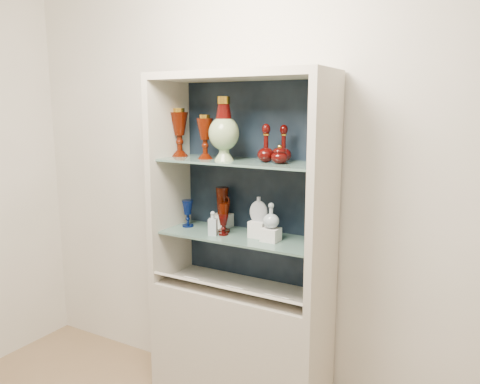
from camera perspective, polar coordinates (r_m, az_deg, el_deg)
The scene contains 31 objects.
wall_back at distance 2.73m, azimuth 2.28°, elevation 2.79°, with size 3.50×0.02×2.80m, color beige.
cabinet_base at distance 2.87m, azimuth 0.00°, elevation -18.51°, with size 1.00×0.40×0.75m, color beige.
cabinet_back_panel at distance 2.71m, azimuth 1.98°, elevation 1.15°, with size 0.98×0.02×1.15m, color black.
cabinet_side_left at distance 2.81m, azimuth -8.55°, elevation 1.37°, with size 0.04×0.40×1.15m, color beige.
cabinet_side_right at distance 2.35m, azimuth 10.23°, elevation -0.44°, with size 0.04×0.40×1.15m, color beige.
cabinet_top_cap at distance 2.51m, azimuth 0.00°, elevation 14.04°, with size 1.00×0.40×0.04m, color beige.
shelf_lower at distance 2.63m, azimuth 0.22°, elevation -5.43°, with size 0.92×0.34×0.01m, color slate.
shelf_upper at distance 2.54m, azimuth 0.22°, elevation 3.71°, with size 0.92×0.34×0.01m, color slate.
label_ledge at distance 2.61m, azimuth -1.22°, elevation -11.71°, with size 0.92×0.18×0.01m, color beige.
label_card_0 at distance 2.72m, azimuth -5.55°, elevation -10.45°, with size 0.10×0.07×0.00m, color white.
label_card_1 at distance 2.58m, azimuth -0.37°, elevation -11.58°, with size 0.10×0.07×0.00m, color white.
label_card_2 at distance 2.47m, azimuth 5.19°, elevation -12.69°, with size 0.10×0.07×0.00m, color white.
label_card_3 at distance 2.48m, azimuth 4.42°, elevation -12.54°, with size 0.10×0.07×0.00m, color white.
pedestal_lamp_left at distance 2.79m, azimuth -7.40°, elevation 7.22°, with size 0.11×0.11×0.28m, color #4A1002, non-canonical shape.
pedestal_lamp_right at distance 2.63m, azimuth -4.28°, elevation 6.71°, with size 0.09×0.09×0.25m, color #4A1002, non-canonical shape.
enamel_urn at distance 2.54m, azimuth -1.98°, elevation 7.70°, with size 0.17×0.17×0.34m, color #0F4822, non-canonical shape.
ruby_decanter_a at distance 2.49m, azimuth 5.34°, elevation 6.21°, with size 0.09×0.09×0.22m, color #3C0604, non-canonical shape.
ruby_decanter_b at distance 2.47m, azimuth 3.19°, elevation 6.12°, with size 0.09×0.09×0.21m, color #3C0604, non-canonical shape.
lidded_bowl at distance 2.40m, azimuth 4.85°, elevation 4.63°, with size 0.09×0.09×0.10m, color #3C0604, non-canonical shape.
cobalt_goblet at distance 2.81m, azimuth -6.40°, elevation -2.61°, with size 0.07×0.07×0.16m, color #051141, non-canonical shape.
ruby_goblet_tall at distance 2.68m, azimuth -1.96°, elevation -3.13°, with size 0.07×0.07×0.17m, color #4A1002, non-canonical shape.
ruby_goblet_small at distance 2.62m, azimuth -2.04°, elevation -4.07°, with size 0.06×0.06×0.11m, color #3C0604, non-canonical shape.
riser_ruby_pitcher at distance 2.79m, azimuth -2.16°, elevation -3.51°, with size 0.10×0.10×0.08m, color silver.
ruby_pitcher at distance 2.76m, azimuth -2.18°, elevation -1.08°, with size 0.12×0.08×0.16m, color #4A1002, non-canonical shape.
clear_square_bottle at distance 2.62m, azimuth -3.34°, elevation -3.81°, with size 0.05×0.05×0.14m, color #9BACB5, non-canonical shape.
riser_flat_flask at distance 2.58m, azimuth 2.27°, elevation -4.53°, with size 0.09×0.09×0.09m, color silver.
flat_flask at distance 2.56m, azimuth 2.28°, elevation -2.04°, with size 0.10×0.04×0.14m, color #A9B1BB, non-canonical shape.
riser_clear_round_decanter at distance 2.52m, azimuth 3.78°, elevation -5.20°, with size 0.09×0.09×0.07m, color silver.
clear_round_decanter at distance 2.49m, azimuth 3.81°, elevation -2.96°, with size 0.09×0.09×0.13m, color #9BACB5, non-canonical shape.
riser_cameo_medallion at distance 2.46m, azimuth 9.54°, elevation -5.34°, with size 0.08×0.08×0.10m, color silver.
cameo_medallion at distance 2.43m, azimuth 9.62°, elevation -2.88°, with size 0.10×0.04×0.12m, color black, non-canonical shape.
Camera 1 is at (1.24, -0.65, 1.76)m, focal length 35.00 mm.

